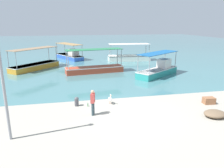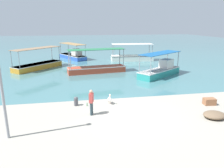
{
  "view_description": "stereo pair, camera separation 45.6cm",
  "coord_description": "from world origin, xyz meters",
  "px_view_note": "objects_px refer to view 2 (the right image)",
  "views": [
    {
      "loc": [
        -3.88,
        -12.88,
        5.78
      ],
      "look_at": [
        -0.46,
        3.46,
        1.07
      ],
      "focal_mm": 35.0,
      "sensor_mm": 36.0,
      "label": 1
    },
    {
      "loc": [
        -3.44,
        -12.96,
        5.78
      ],
      "look_at": [
        -0.46,
        3.46,
        1.07
      ],
      "focal_mm": 35.0,
      "sensor_mm": 36.0,
      "label": 2
    }
  ],
  "objects_px": {
    "fisherman_standing": "(91,102)",
    "glass_bottle": "(87,105)",
    "pelican": "(110,99)",
    "mooring_bollard": "(76,101)",
    "fishing_boat_near_left": "(132,57)",
    "net_pile": "(214,115)",
    "fishing_boat_far_right": "(160,70)",
    "fishing_boat_outer": "(38,65)",
    "fishing_boat_center": "(73,55)",
    "fishing_boat_far_left": "(97,68)",
    "cargo_crate": "(209,101)"
  },
  "relations": [
    {
      "from": "fishing_boat_near_left",
      "to": "glass_bottle",
      "type": "height_order",
      "value": "fishing_boat_near_left"
    },
    {
      "from": "net_pile",
      "to": "fishing_boat_outer",
      "type": "bearing_deg",
      "value": 126.35
    },
    {
      "from": "fishing_boat_outer",
      "to": "fisherman_standing",
      "type": "bearing_deg",
      "value": -70.81
    },
    {
      "from": "fishing_boat_far_right",
      "to": "mooring_bollard",
      "type": "relative_size",
      "value": 8.86
    },
    {
      "from": "fishing_boat_far_left",
      "to": "pelican",
      "type": "height_order",
      "value": "fishing_boat_far_left"
    },
    {
      "from": "fishing_boat_far_right",
      "to": "net_pile",
      "type": "xyz_separation_m",
      "value": [
        -1.06,
        -11.33,
        -0.44
      ]
    },
    {
      "from": "fishing_boat_near_left",
      "to": "pelican",
      "type": "bearing_deg",
      "value": -110.18
    },
    {
      "from": "fisherman_standing",
      "to": "cargo_crate",
      "type": "distance_m",
      "value": 8.65
    },
    {
      "from": "pelican",
      "to": "fishing_boat_outer",
      "type": "bearing_deg",
      "value": 116.38
    },
    {
      "from": "fishing_boat_near_left",
      "to": "cargo_crate",
      "type": "distance_m",
      "value": 19.49
    },
    {
      "from": "fishing_boat_center",
      "to": "fishing_boat_near_left",
      "type": "bearing_deg",
      "value": -19.87
    },
    {
      "from": "cargo_crate",
      "to": "fisherman_standing",
      "type": "bearing_deg",
      "value": -178.16
    },
    {
      "from": "fishing_boat_outer",
      "to": "fishing_boat_near_left",
      "type": "height_order",
      "value": "fishing_boat_outer"
    },
    {
      "from": "fishing_boat_outer",
      "to": "fishing_boat_far_left",
      "type": "xyz_separation_m",
      "value": [
        7.21,
        -3.44,
        0.01
      ]
    },
    {
      "from": "mooring_bollard",
      "to": "cargo_crate",
      "type": "bearing_deg",
      "value": -9.2
    },
    {
      "from": "pelican",
      "to": "fishing_boat_center",
      "type": "bearing_deg",
      "value": 96.43
    },
    {
      "from": "fishing_boat_outer",
      "to": "glass_bottle",
      "type": "relative_size",
      "value": 22.75
    },
    {
      "from": "net_pile",
      "to": "glass_bottle",
      "type": "bearing_deg",
      "value": 155.79
    },
    {
      "from": "fishing_boat_far_right",
      "to": "mooring_bollard",
      "type": "xyz_separation_m",
      "value": [
        -9.54,
        -7.61,
        -0.3
      ]
    },
    {
      "from": "fishing_boat_outer",
      "to": "cargo_crate",
      "type": "relative_size",
      "value": 7.55
    },
    {
      "from": "pelican",
      "to": "net_pile",
      "type": "bearing_deg",
      "value": -30.96
    },
    {
      "from": "fisherman_standing",
      "to": "net_pile",
      "type": "relative_size",
      "value": 1.22
    },
    {
      "from": "fishing_boat_outer",
      "to": "fisherman_standing",
      "type": "xyz_separation_m",
      "value": [
        5.5,
        -15.8,
        0.38
      ]
    },
    {
      "from": "fishing_boat_near_left",
      "to": "fisherman_standing",
      "type": "relative_size",
      "value": 3.91
    },
    {
      "from": "fisherman_standing",
      "to": "glass_bottle",
      "type": "relative_size",
      "value": 6.26
    },
    {
      "from": "glass_bottle",
      "to": "pelican",
      "type": "bearing_deg",
      "value": 5.45
    },
    {
      "from": "fishing_boat_outer",
      "to": "net_pile",
      "type": "xyz_separation_m",
      "value": [
        13.03,
        -17.7,
        -0.32
      ]
    },
    {
      "from": "fishing_boat_far_right",
      "to": "glass_bottle",
      "type": "bearing_deg",
      "value": -138.09
    },
    {
      "from": "pelican",
      "to": "fisherman_standing",
      "type": "bearing_deg",
      "value": -130.59
    },
    {
      "from": "fishing_boat_far_right",
      "to": "mooring_bollard",
      "type": "height_order",
      "value": "fishing_boat_far_right"
    },
    {
      "from": "fisherman_standing",
      "to": "net_pile",
      "type": "xyz_separation_m",
      "value": [
        7.53,
        -1.9,
        -0.7
      ]
    },
    {
      "from": "net_pile",
      "to": "cargo_crate",
      "type": "bearing_deg",
      "value": 63.37
    },
    {
      "from": "mooring_bollard",
      "to": "cargo_crate",
      "type": "xyz_separation_m",
      "value": [
        9.57,
        -1.55,
        -0.11
      ]
    },
    {
      "from": "mooring_bollard",
      "to": "fishing_boat_near_left",
      "type": "bearing_deg",
      "value": 63.18
    },
    {
      "from": "fishing_boat_near_left",
      "to": "pelican",
      "type": "relative_size",
      "value": 8.25
    },
    {
      "from": "mooring_bollard",
      "to": "fisherman_standing",
      "type": "height_order",
      "value": "fisherman_standing"
    },
    {
      "from": "fishing_boat_near_left",
      "to": "fishing_boat_far_left",
      "type": "bearing_deg",
      "value": -130.83
    },
    {
      "from": "fisherman_standing",
      "to": "glass_bottle",
      "type": "distance_m",
      "value": 1.77
    },
    {
      "from": "fisherman_standing",
      "to": "net_pile",
      "type": "distance_m",
      "value": 7.79
    },
    {
      "from": "fishing_boat_near_left",
      "to": "fisherman_standing",
      "type": "xyz_separation_m",
      "value": [
        -8.11,
        -19.76,
        0.34
      ]
    },
    {
      "from": "fishing_boat_far_left",
      "to": "fishing_boat_far_right",
      "type": "relative_size",
      "value": 1.18
    },
    {
      "from": "pelican",
      "to": "fisherman_standing",
      "type": "distance_m",
      "value": 2.34
    },
    {
      "from": "fishing_boat_far_left",
      "to": "mooring_bollard",
      "type": "xyz_separation_m",
      "value": [
        -2.67,
        -10.53,
        -0.19
      ]
    },
    {
      "from": "fishing_boat_center",
      "to": "fishing_boat_near_left",
      "type": "distance_m",
      "value": 9.6
    },
    {
      "from": "fishing_boat_center",
      "to": "glass_bottle",
      "type": "relative_size",
      "value": 22.83
    },
    {
      "from": "net_pile",
      "to": "fishing_boat_far_right",
      "type": "bearing_deg",
      "value": 84.68
    },
    {
      "from": "fishing_boat_outer",
      "to": "fishing_boat_far_left",
      "type": "bearing_deg",
      "value": -25.52
    },
    {
      "from": "fishing_boat_near_left",
      "to": "pelican",
      "type": "height_order",
      "value": "fishing_boat_near_left"
    },
    {
      "from": "pelican",
      "to": "mooring_bollard",
      "type": "xyz_separation_m",
      "value": [
        -2.44,
        0.1,
        -0.02
      ]
    },
    {
      "from": "pelican",
      "to": "cargo_crate",
      "type": "xyz_separation_m",
      "value": [
        7.13,
        -1.45,
        -0.14
      ]
    }
  ]
}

